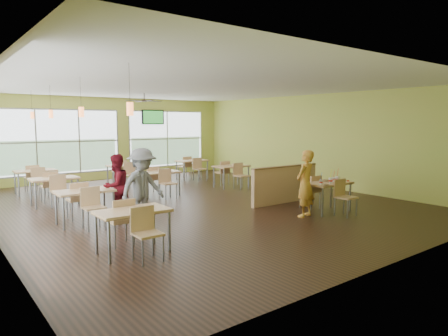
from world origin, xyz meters
The scene contains 20 objects.
room centered at (0.00, 0.00, 1.60)m, with size 12.00×12.04×3.20m.
window_bays centered at (-2.65, 3.08, 1.48)m, with size 9.24×10.24×2.38m.
main_table centered at (2.00, -3.00, 0.63)m, with size 1.22×1.52×0.87m.
half_wall_divider centered at (2.00, -1.55, 0.52)m, with size 2.40×0.14×1.04m.
dining_tables centered at (-1.05, 1.71, 0.63)m, with size 6.92×8.72×0.87m.
pendant_lights centered at (-3.20, 0.68, 2.45)m, with size 0.11×7.31×0.86m.
ceiling_fan centered at (0.00, 3.00, 2.95)m, with size 1.25×1.25×0.29m.
tv_backwall centered at (1.80, 5.90, 2.45)m, with size 1.00×0.07×0.60m.
man_plaid centered at (1.16, -3.01, 0.79)m, with size 0.58×0.38×1.59m, color #CE5E16.
patron_maroon centered at (-2.42, -0.38, 0.75)m, with size 0.73×0.57×1.50m, color maroon.
patron_grey centered at (-2.26, -1.42, 0.84)m, with size 1.09×0.63×1.69m, color slate.
cup_blue centered at (1.55, -3.16, 0.81)m, with size 0.09×0.09×0.31m.
cup_yellow centered at (1.88, -3.18, 0.83)m, with size 0.11×0.11×0.38m.
cup_red_near centered at (2.17, -3.06, 0.81)m, with size 0.08×0.08×0.31m.
cup_red_far centered at (2.20, -3.14, 0.82)m, with size 0.10×0.10×0.37m.
food_basket centered at (2.36, -2.94, 0.78)m, with size 0.24×0.24×0.05m.
ketchup_cup centered at (2.55, -3.20, 0.76)m, with size 0.06×0.06×0.02m, color #B82509.
wrapper_left centered at (1.56, -3.30, 0.77)m, with size 0.14×0.13×0.04m, color #9F7E4D.
wrapper_mid centered at (2.12, -2.86, 0.78)m, with size 0.20×0.18×0.05m, color #9F7E4D.
wrapper_right centered at (2.23, -3.25, 0.77)m, with size 0.14×0.13×0.03m, color #9F7E4D.
Camera 1 is at (-6.00, -9.25, 2.23)m, focal length 32.00 mm.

